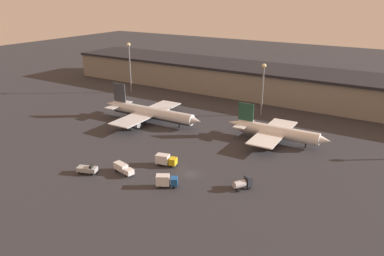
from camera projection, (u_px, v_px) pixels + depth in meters
ground at (190, 174)px, 108.80m from camera, size 600.00×600.00×0.00m
terminal_building at (293, 85)px, 180.52m from camera, size 256.36×31.73×14.40m
airplane_0 at (150, 113)px, 150.88m from camera, size 46.96×36.82×14.10m
airplane_1 at (276, 132)px, 130.87m from camera, size 37.10×29.68×12.43m
service_vehicle_0 at (87, 169)px, 108.77m from camera, size 6.27×4.42×2.84m
service_vehicle_1 at (243, 183)px, 100.09m from camera, size 4.53×5.39×3.41m
service_vehicle_2 at (166, 181)px, 101.08m from camera, size 6.23×5.03×3.53m
service_vehicle_3 at (123, 168)px, 108.88m from camera, size 7.70×3.77×2.77m
service_vehicle_4 at (165, 160)px, 113.54m from camera, size 6.76×4.01×3.48m
lamp_post_0 at (130, 61)px, 190.51m from camera, size 1.80×1.80×25.59m
lamp_post_1 at (263, 82)px, 155.25m from camera, size 1.80×1.80×22.22m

